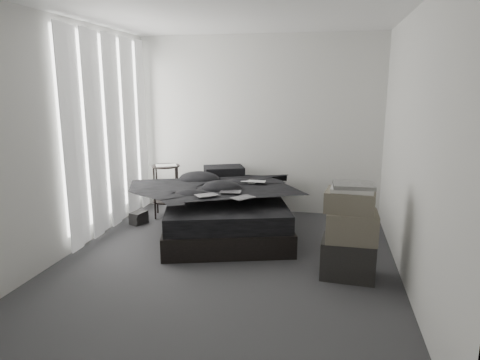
% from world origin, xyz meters
% --- Properties ---
extents(floor, '(3.60, 4.20, 0.01)m').
position_xyz_m(floor, '(0.00, 0.00, 0.00)').
color(floor, '#37373A').
rests_on(floor, ground).
extents(ceiling, '(3.60, 4.20, 0.01)m').
position_xyz_m(ceiling, '(0.00, 0.00, 2.60)').
color(ceiling, white).
rests_on(ceiling, ground).
extents(wall_back, '(3.60, 0.01, 2.60)m').
position_xyz_m(wall_back, '(0.00, 2.10, 1.30)').
color(wall_back, silver).
rests_on(wall_back, ground).
extents(wall_front, '(3.60, 0.01, 2.60)m').
position_xyz_m(wall_front, '(0.00, -2.10, 1.30)').
color(wall_front, silver).
rests_on(wall_front, ground).
extents(wall_left, '(0.01, 4.20, 2.60)m').
position_xyz_m(wall_left, '(-1.80, 0.00, 1.30)').
color(wall_left, silver).
rests_on(wall_left, ground).
extents(wall_right, '(0.01, 4.20, 2.60)m').
position_xyz_m(wall_right, '(1.80, 0.00, 1.30)').
color(wall_right, silver).
rests_on(wall_right, ground).
extents(window_left, '(0.02, 2.00, 2.30)m').
position_xyz_m(window_left, '(-1.78, 0.90, 1.35)').
color(window_left, white).
rests_on(window_left, wall_left).
extents(curtain_left, '(0.06, 2.12, 2.48)m').
position_xyz_m(curtain_left, '(-1.73, 0.90, 1.28)').
color(curtain_left, white).
rests_on(curtain_left, wall_left).
extents(bed, '(1.97, 2.30, 0.27)m').
position_xyz_m(bed, '(-0.24, 1.00, 0.13)').
color(bed, black).
rests_on(bed, floor).
extents(mattress, '(1.90, 2.23, 0.21)m').
position_xyz_m(mattress, '(-0.24, 1.00, 0.37)').
color(mattress, black).
rests_on(mattress, bed).
extents(duvet, '(1.86, 2.01, 0.23)m').
position_xyz_m(duvet, '(-0.22, 0.95, 0.59)').
color(duvet, black).
rests_on(duvet, mattress).
extents(pillow_lower, '(0.68, 0.55, 0.13)m').
position_xyz_m(pillow_lower, '(-0.49, 1.72, 0.54)').
color(pillow_lower, black).
rests_on(pillow_lower, mattress).
extents(pillow_upper, '(0.65, 0.56, 0.12)m').
position_xyz_m(pillow_upper, '(-0.43, 1.72, 0.67)').
color(pillow_upper, black).
rests_on(pillow_upper, pillow_lower).
extents(laptop, '(0.32, 0.21, 0.02)m').
position_xyz_m(laptop, '(0.10, 1.15, 0.72)').
color(laptop, silver).
rests_on(laptop, duvet).
extents(comic_a, '(0.29, 0.28, 0.01)m').
position_xyz_m(comic_a, '(-0.32, 0.43, 0.71)').
color(comic_a, black).
rests_on(comic_a, duvet).
extents(comic_b, '(0.26, 0.18, 0.01)m').
position_xyz_m(comic_b, '(-0.08, 0.65, 0.71)').
color(comic_b, black).
rests_on(comic_b, duvet).
extents(comic_c, '(0.28, 0.29, 0.01)m').
position_xyz_m(comic_c, '(0.11, 0.41, 0.72)').
color(comic_c, black).
rests_on(comic_c, duvet).
extents(side_stand, '(0.50, 0.50, 0.75)m').
position_xyz_m(side_stand, '(-1.24, 1.52, 0.37)').
color(side_stand, black).
rests_on(side_stand, floor).
extents(papers, '(0.35, 0.32, 0.01)m').
position_xyz_m(papers, '(-1.23, 1.51, 0.75)').
color(papers, white).
rests_on(papers, side_stand).
extents(floor_books, '(0.23, 0.27, 0.16)m').
position_xyz_m(floor_books, '(-1.49, 1.10, 0.08)').
color(floor_books, black).
rests_on(floor_books, floor).
extents(box_lower, '(0.55, 0.45, 0.39)m').
position_xyz_m(box_lower, '(1.28, -0.05, 0.19)').
color(box_lower, black).
rests_on(box_lower, floor).
extents(box_mid, '(0.49, 0.39, 0.29)m').
position_xyz_m(box_mid, '(1.29, -0.06, 0.53)').
color(box_mid, '#615B4D').
rests_on(box_mid, box_lower).
extents(box_upper, '(0.51, 0.43, 0.20)m').
position_xyz_m(box_upper, '(1.26, -0.05, 0.78)').
color(box_upper, '#615B4D').
rests_on(box_upper, box_mid).
extents(art_book_white, '(0.42, 0.35, 0.04)m').
position_xyz_m(art_book_white, '(1.28, -0.05, 0.90)').
color(art_book_white, silver).
rests_on(art_book_white, box_upper).
extents(art_book_snake, '(0.39, 0.32, 0.04)m').
position_xyz_m(art_book_snake, '(1.29, -0.06, 0.94)').
color(art_book_snake, silver).
rests_on(art_book_snake, art_book_white).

